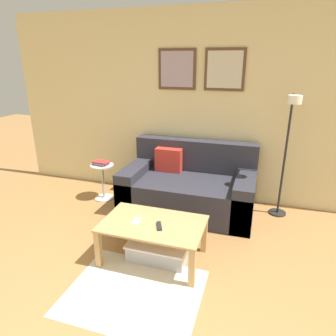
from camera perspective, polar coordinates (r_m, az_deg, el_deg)
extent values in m
cube|color=beige|center=(4.20, 5.40, 11.27)|extent=(5.60, 0.06, 2.55)
cube|color=#513823|center=(4.18, 1.73, 18.29)|extent=(0.51, 0.02, 0.52)
cube|color=#A393A8|center=(4.17, 1.69, 18.29)|extent=(0.44, 0.01, 0.45)
cube|color=#513823|center=(4.05, 10.74, 17.93)|extent=(0.51, 0.02, 0.52)
cube|color=beige|center=(4.04, 10.72, 17.93)|extent=(0.44, 0.01, 0.45)
cube|color=beige|center=(2.82, -6.44, -22.39)|extent=(1.14, 0.92, 0.01)
cube|color=#2D2D38|center=(3.98, 3.86, -5.03)|extent=(1.68, 0.95, 0.45)
cube|color=#2D2D38|center=(4.17, 5.25, 2.48)|extent=(1.68, 0.20, 0.42)
cube|color=#2D2D38|center=(4.17, -5.80, -3.01)|extent=(0.24, 0.95, 0.57)
cube|color=#2D2D38|center=(3.87, 14.36, -5.44)|extent=(0.24, 0.95, 0.57)
cube|color=red|center=(4.11, 0.12, 1.56)|extent=(0.36, 0.14, 0.32)
cube|color=tan|center=(2.96, -2.88, -10.54)|extent=(0.99, 0.62, 0.02)
cube|color=tan|center=(3.04, -13.12, -14.74)|extent=(0.06, 0.06, 0.39)
cube|color=tan|center=(2.75, 4.58, -18.40)|extent=(0.06, 0.06, 0.39)
cube|color=tan|center=(3.44, -8.50, -10.00)|extent=(0.06, 0.06, 0.39)
cube|color=tan|center=(3.19, 6.91, -12.53)|extent=(0.06, 0.06, 0.39)
cube|color=#B2B2B7|center=(3.15, -1.68, -15.27)|extent=(0.58, 0.39, 0.16)
cube|color=silver|center=(3.10, -1.69, -13.90)|extent=(0.60, 0.41, 0.02)
cylinder|color=black|center=(4.22, 20.08, -7.97)|extent=(0.22, 0.22, 0.02)
cylinder|color=black|center=(3.94, 21.37, 1.95)|extent=(0.03, 0.03, 1.51)
cylinder|color=black|center=(3.67, 22.94, 12.63)|extent=(0.02, 0.26, 0.02)
cylinder|color=white|center=(3.54, 23.02, 11.92)|extent=(0.15, 0.15, 0.09)
cylinder|color=silver|center=(4.48, -12.02, -5.56)|extent=(0.28, 0.28, 0.01)
cylinder|color=silver|center=(4.38, -12.25, -2.60)|extent=(0.04, 0.04, 0.48)
cylinder|color=silver|center=(4.29, -12.49, 0.50)|extent=(0.33, 0.33, 0.02)
cube|color=#4C4C51|center=(4.29, -12.69, 0.77)|extent=(0.21, 0.17, 0.03)
cube|color=#B73333|center=(4.29, -12.57, 1.14)|extent=(0.23, 0.16, 0.02)
cube|color=#232328|center=(2.88, -1.68, -10.98)|extent=(0.10, 0.15, 0.02)
cube|color=silver|center=(2.99, -6.03, -10.03)|extent=(0.08, 0.15, 0.01)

